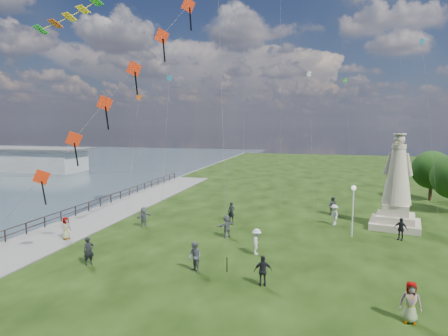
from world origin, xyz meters
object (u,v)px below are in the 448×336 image
(person_0, at_px, (89,251))
(person_11, at_px, (227,226))
(statue, at_px, (397,193))
(person_2, at_px, (257,242))
(person_7, at_px, (332,206))
(person_10, at_px, (66,229))
(pier_pavilion, at_px, (14,159))
(person_1, at_px, (195,257))
(person_6, at_px, (231,212))
(person_8, at_px, (334,215))
(person_9, at_px, (401,229))
(person_3, at_px, (263,271))
(lamppost, at_px, (353,200))
(person_4, at_px, (410,302))
(person_5, at_px, (144,217))

(person_0, xyz_separation_m, person_11, (6.79, 7.58, -0.00))
(statue, xyz_separation_m, person_2, (-10.05, -9.36, -2.09))
(person_7, height_order, person_10, person_7)
(pier_pavilion, distance_m, person_1, 64.25)
(person_6, relative_size, person_8, 0.98)
(person_2, distance_m, person_9, 11.42)
(person_1, bearing_deg, person_0, -137.88)
(person_6, bearing_deg, person_1, -76.64)
(person_2, distance_m, person_3, 4.84)
(person_6, bearing_deg, lamppost, -0.61)
(statue, height_order, person_10, statue)
(person_0, bearing_deg, person_4, -62.04)
(person_3, distance_m, person_11, 8.82)
(lamppost, bearing_deg, person_9, 1.87)
(person_1, height_order, person_9, person_1)
(person_4, bearing_deg, person_10, 168.32)
(person_1, distance_m, person_8, 15.07)
(person_3, relative_size, person_6, 0.96)
(person_2, bearing_deg, person_11, 33.70)
(pier_pavilion, distance_m, person_4, 74.72)
(pier_pavilion, distance_m, person_2, 64.41)
(person_8, bearing_deg, person_7, 161.57)
(person_4, relative_size, person_6, 1.05)
(person_1, distance_m, person_10, 11.65)
(person_8, bearing_deg, pier_pavilion, -134.36)
(lamppost, height_order, person_9, lamppost)
(person_10, bearing_deg, lamppost, -63.61)
(person_2, bearing_deg, person_6, 16.87)
(person_5, relative_size, person_6, 0.98)
(statue, relative_size, person_7, 4.38)
(person_4, xyz_separation_m, person_5, (-18.22, 10.90, -0.06))
(person_7, bearing_deg, person_10, 50.13)
(statue, bearing_deg, lamppost, -123.68)
(person_4, bearing_deg, person_11, 141.19)
(person_4, relative_size, person_10, 1.11)
(pier_pavilion, bearing_deg, person_4, -34.50)
(person_5, bearing_deg, person_8, -48.08)
(pier_pavilion, distance_m, person_5, 53.55)
(pier_pavilion, relative_size, person_10, 18.19)
(person_5, xyz_separation_m, person_6, (6.72, 3.43, 0.02))
(statue, xyz_separation_m, person_3, (-8.90, -14.06, -2.11))
(person_2, xyz_separation_m, person_4, (7.92, -6.70, 0.05))
(statue, distance_m, person_9, 4.13)
(statue, bearing_deg, person_1, -123.12)
(person_0, distance_m, person_11, 10.18)
(person_1, distance_m, person_4, 11.26)
(pier_pavilion, relative_size, person_7, 16.83)
(pier_pavilion, relative_size, person_1, 16.57)
(statue, relative_size, person_0, 4.54)
(lamppost, xyz_separation_m, person_5, (-16.69, -1.51, -2.01))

